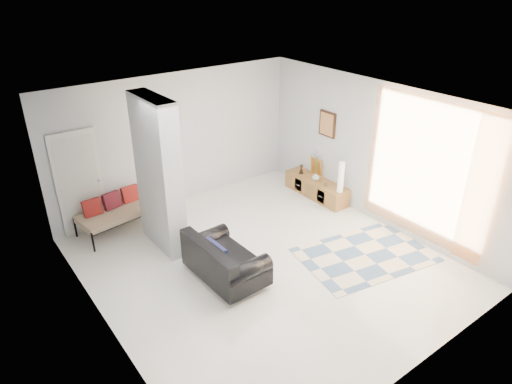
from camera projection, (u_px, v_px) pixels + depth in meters
floor at (264, 263)px, 7.98m from camera, size 6.00×6.00×0.00m
ceiling at (266, 107)px, 6.73m from camera, size 6.00×6.00×0.00m
wall_back at (177, 140)px, 9.51m from camera, size 6.00×0.00×6.00m
wall_front at (426, 285)px, 5.21m from camera, size 6.00×0.00×6.00m
wall_left at (97, 248)px, 5.88m from camera, size 0.00×6.00×6.00m
wall_right at (377, 154)px, 8.83m from camera, size 0.00×6.00×6.00m
partition_column at (158, 175)px, 7.91m from camera, size 0.35×1.20×2.80m
hallway_door at (79, 183)px, 8.52m from camera, size 0.85×0.06×2.04m
curtain at (426, 171)px, 7.94m from camera, size 0.00×2.55×2.55m
wall_art at (327, 124)px, 9.67m from camera, size 0.04×0.45×0.55m
media_console at (316, 188)px, 10.21m from camera, size 0.45×1.64×0.80m
loveseat at (223, 261)px, 7.41m from camera, size 0.89×1.48×0.76m
daybed at (122, 209)px, 8.88m from camera, size 1.84×0.98×0.77m
area_rug at (365, 255)px, 8.19m from camera, size 2.54×1.93×0.01m
cylinder_lamp at (341, 177)px, 9.45m from camera, size 0.12×0.12×0.66m
bronze_figurine at (301, 169)px, 10.38m from camera, size 0.12×0.12×0.22m
vase at (316, 177)px, 10.05m from camera, size 0.19×0.19×0.18m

